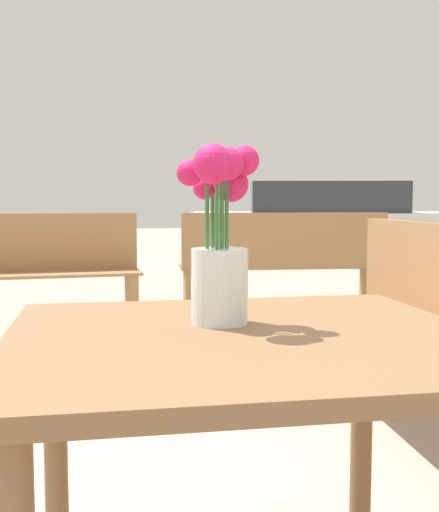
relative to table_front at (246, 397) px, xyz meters
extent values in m
cube|color=brown|center=(0.00, 0.00, 0.10)|extent=(0.87, 0.81, 0.03)
cylinder|color=brown|center=(-0.37, 0.29, -0.26)|extent=(0.05, 0.05, 0.69)
cylinder|color=brown|center=(0.32, 0.34, -0.26)|extent=(0.05, 0.05, 0.69)
cylinder|color=silver|center=(-0.04, 0.08, 0.18)|extent=(0.10, 0.10, 0.14)
cylinder|color=silver|center=(-0.04, 0.08, 0.15)|extent=(0.09, 0.09, 0.08)
cylinder|color=#337038|center=(-0.02, 0.08, 0.26)|extent=(0.01, 0.01, 0.27)
sphere|color=#D11E60|center=(0.01, 0.09, 0.41)|extent=(0.06, 0.06, 0.06)
cylinder|color=#337038|center=(-0.03, 0.09, 0.24)|extent=(0.01, 0.01, 0.23)
sphere|color=#D11E60|center=(-0.01, 0.12, 0.37)|extent=(0.07, 0.07, 0.07)
cylinder|color=#337038|center=(-0.05, 0.11, 0.24)|extent=(0.01, 0.01, 0.23)
sphere|color=#D11E60|center=(-0.06, 0.14, 0.36)|extent=(0.05, 0.05, 0.05)
cylinder|color=#337038|center=(-0.06, 0.09, 0.25)|extent=(0.01, 0.01, 0.25)
sphere|color=#D11E60|center=(-0.09, 0.09, 0.39)|extent=(0.05, 0.05, 0.05)
cylinder|color=#337038|center=(-0.04, 0.07, 0.25)|extent=(0.01, 0.01, 0.26)
sphere|color=#D11E60|center=(-0.05, 0.04, 0.40)|extent=(0.07, 0.07, 0.07)
cylinder|color=#337038|center=(-0.04, 0.08, 0.25)|extent=(0.01, 0.01, 0.26)
sphere|color=#D11E60|center=(-0.03, 0.04, 0.40)|extent=(0.06, 0.06, 0.06)
cube|color=#9E7047|center=(0.84, 1.23, -0.17)|extent=(0.41, 1.83, 0.02)
cube|color=#9E7047|center=(0.82, 2.08, -0.39)|extent=(0.33, 0.07, 0.43)
cube|color=#9E7047|center=(-0.30, 3.44, -0.39)|extent=(0.11, 0.33, 0.43)
cube|color=#9E7047|center=(0.83, 3.72, -0.17)|extent=(1.54, 0.37, 0.02)
cube|color=#9E7047|center=(0.83, 3.56, 0.04)|extent=(1.54, 0.05, 0.40)
cube|color=#9E7047|center=(0.12, 3.72, -0.39)|extent=(0.06, 0.32, 0.43)
cube|color=#9E7047|center=(1.54, 3.73, -0.39)|extent=(0.06, 0.32, 0.43)
cube|color=silver|center=(2.50, 8.51, -0.16)|extent=(4.27, 2.19, 0.61)
cube|color=#2D333D|center=(2.50, 8.51, 0.37)|extent=(2.43, 1.80, 0.46)
cylinder|color=black|center=(3.87, 9.11, -0.31)|extent=(0.62, 0.26, 0.60)
cylinder|color=black|center=(3.65, 7.57, -0.31)|extent=(0.62, 0.26, 0.60)
cylinder|color=black|center=(1.36, 9.46, -0.31)|extent=(0.62, 0.26, 0.60)
cylinder|color=black|center=(1.14, 7.91, -0.31)|extent=(0.62, 0.26, 0.60)
camera|label=1|loc=(-0.16, -1.07, 0.34)|focal=45.00mm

